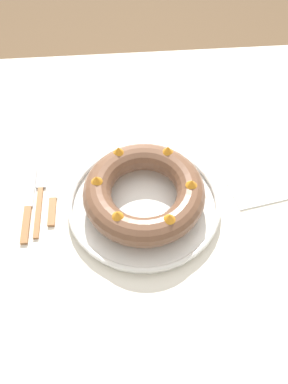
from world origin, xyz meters
name	(u,v)px	position (x,y,z in m)	size (l,w,h in m)	color
ground_plane	(139,315)	(0.00, 0.00, 0.00)	(8.00, 8.00, 0.00)	brown
dining_table	(136,227)	(0.00, 0.00, 0.66)	(1.39, 1.25, 0.74)	silver
serving_dish	(144,204)	(0.02, 0.01, 0.75)	(0.35, 0.35, 0.03)	white
bundt_cake	(144,192)	(0.02, 0.01, 0.80)	(0.27, 0.27, 0.08)	brown
fork	(40,197)	(-0.22, 0.05, 0.74)	(0.02, 0.19, 0.01)	#936038
serving_knife	(28,208)	(-0.25, 0.02, 0.74)	(0.02, 0.21, 0.01)	#936038
cake_knife	(53,200)	(-0.19, 0.04, 0.74)	(0.02, 0.17, 0.01)	#936038
napkin	(262,184)	(0.31, 0.05, 0.74)	(0.16, 0.12, 0.00)	white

